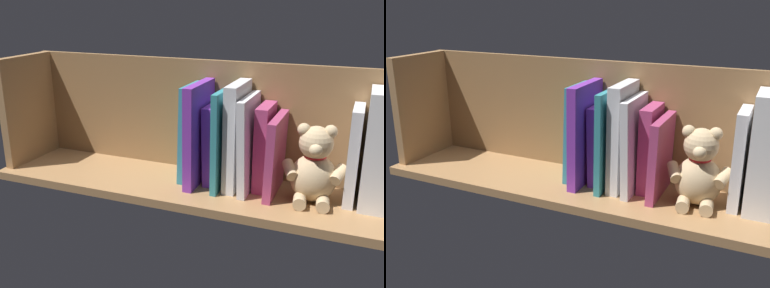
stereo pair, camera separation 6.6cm
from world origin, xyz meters
TOP-DOWN VIEW (x-y plane):
  - ground_plane at (0.00, 0.00)cm, footprint 107.11×26.37cm
  - shelf_back_panel at (0.00, -10.93)cm, footprint 107.11×1.50cm
  - shelf_side_divider at (51.56, 0.00)cm, footprint 2.40×20.37cm
  - dictionary_thick_white at (-43.93, -3.50)cm, footprint 6.04×12.37cm
  - book_0 at (-38.83, -4.04)cm, footprint 2.41×11.49cm
  - teddy_bear at (-30.53, -0.57)cm, footprint 15.21×12.87cm
  - book_1 at (-21.20, -1.84)cm, footprint 2.41×15.89cm
  - book_2 at (-17.77, -4.22)cm, footprint 3.09×11.12cm
  - book_3 at (-14.39, -1.97)cm, footprint 2.76×15.63cm
  - book_4 at (-11.03, -2.61)cm, footprint 3.05×14.35cm
  - book_5 at (-7.85, -1.76)cm, footprint 1.55×16.05cm
  - book_6 at (-4.77, -3.89)cm, footprint 3.28×11.79cm
  - book_7 at (-1.28, -1.56)cm, footprint 2.52×16.45cm
  - book_8 at (1.81, -3.56)cm, footprint 2.92×12.45cm

SIDE VIEW (x-z plane):
  - ground_plane at x=0.00cm, z-range -2.20..0.00cm
  - teddy_bear at x=-30.53cm, z-range -1.13..17.73cm
  - book_1 at x=-21.20cm, z-range -0.02..19.52cm
  - book_6 at x=-4.77cm, z-range -0.03..20.56cm
  - book_2 at x=-17.77cm, z-range 0.00..21.43cm
  - book_0 at x=-38.83cm, z-range 0.00..22.87cm
  - book_3 at x=-14.39cm, z-range -0.03..23.76cm
  - book_5 at x=-7.85cm, z-range 0.00..25.07cm
  - book_8 at x=1.81cm, z-range -0.03..25.24cm
  - book_7 at x=-1.28cm, z-range -0.01..26.16cm
  - book_4 at x=-11.03cm, z-range 0.00..26.67cm
  - dictionary_thick_white at x=-43.93cm, z-range 0.00..27.21cm
  - shelf_back_panel at x=0.00cm, z-range 0.00..30.61cm
  - shelf_side_divider at x=51.56cm, z-range 0.00..30.61cm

